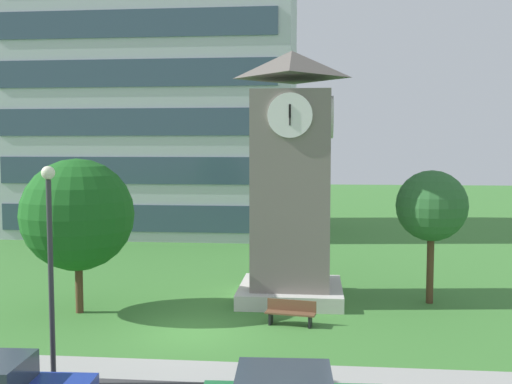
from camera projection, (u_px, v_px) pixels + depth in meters
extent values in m
plane|color=#3D7A33|center=(195.00, 332.00, 20.54)|extent=(160.00, 160.00, 0.00)
cube|color=#9E9E99|center=(170.00, 370.00, 17.07)|extent=(120.00, 1.60, 0.01)
cube|color=#B7BCC6|center=(158.00, 40.00, 44.78)|extent=(20.48, 12.13, 28.80)
cube|color=#384C60|center=(137.00, 218.00, 39.70)|extent=(18.84, 0.10, 1.80)
cube|color=#384C60|center=(136.00, 170.00, 39.45)|extent=(18.84, 0.10, 1.80)
cube|color=#384C60|center=(135.00, 122.00, 39.21)|extent=(18.84, 0.10, 1.80)
cube|color=#384C60|center=(135.00, 73.00, 38.96)|extent=(18.84, 0.10, 1.80)
cube|color=#384C60|center=(134.00, 23.00, 38.71)|extent=(18.84, 0.10, 1.80)
cube|color=slate|center=(291.00, 197.00, 24.66)|extent=(3.15, 3.15, 8.64)
cube|color=beige|center=(291.00, 292.00, 24.97)|extent=(4.26, 4.26, 0.60)
pyramid|color=#5D5751|center=(292.00, 64.00, 24.24)|extent=(3.47, 3.47, 1.11)
cylinder|color=white|center=(290.00, 115.00, 22.78)|extent=(1.73, 0.12, 1.73)
cylinder|color=white|center=(332.00, 117.00, 24.25)|extent=(0.12, 1.73, 1.73)
cube|color=black|center=(290.00, 111.00, 22.70)|extent=(0.08, 0.07, 0.52)
cube|color=black|center=(290.00, 115.00, 22.70)|extent=(0.06, 0.06, 0.78)
cube|color=brown|center=(290.00, 313.00, 21.27)|extent=(1.85, 0.77, 0.06)
cube|color=brown|center=(292.00, 305.00, 21.47)|extent=(1.78, 0.35, 0.40)
cube|color=black|center=(271.00, 318.00, 21.48)|extent=(0.15, 0.44, 0.45)
cube|color=black|center=(310.00, 321.00, 21.10)|extent=(0.15, 0.44, 0.45)
cylinder|color=#333338|center=(51.00, 283.00, 15.83)|extent=(0.14, 0.14, 5.54)
sphere|color=#F2EFCC|center=(48.00, 173.00, 15.60)|extent=(0.36, 0.36, 0.36)
cylinder|color=#513823|center=(79.00, 283.00, 22.89)|extent=(0.29, 0.29, 2.31)
sphere|color=#1A5D1D|center=(77.00, 215.00, 22.68)|extent=(4.28, 4.28, 4.28)
cylinder|color=#513823|center=(430.00, 267.00, 24.25)|extent=(0.29, 0.29, 3.01)
sphere|color=#2C622F|center=(432.00, 206.00, 24.05)|extent=(2.87, 2.87, 2.87)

